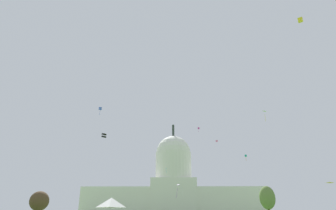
{
  "coord_description": "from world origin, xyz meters",
  "views": [
    {
      "loc": [
        0.18,
        -22.85,
        2.21
      ],
      "look_at": [
        -1.48,
        68.61,
        36.93
      ],
      "focal_mm": 31.11,
      "sensor_mm": 36.0,
      "label": 1
    }
  ],
  "objects_px": {
    "tree_east_mid": "(267,198)",
    "kite_turquoise_mid": "(246,156)",
    "kite_black_mid": "(104,136)",
    "kite_magenta_high": "(199,128)",
    "kite_gold_low": "(330,183)",
    "kite_yellow_high": "(300,20)",
    "kite_violet_low": "(177,187)",
    "capitol_building": "(174,190)",
    "kite_white_low": "(182,190)",
    "kite_blue_high": "(100,109)",
    "kite_pink_mid": "(217,141)",
    "tree_west_far": "(39,201)",
    "kite_lime_mid": "(265,112)",
    "kite_cyan_mid": "(167,169)"
  },
  "relations": [
    {
      "from": "tree_east_mid",
      "to": "kite_cyan_mid",
      "type": "bearing_deg",
      "value": 123.4
    },
    {
      "from": "kite_white_low",
      "to": "kite_magenta_high",
      "type": "height_order",
      "value": "kite_magenta_high"
    },
    {
      "from": "kite_white_low",
      "to": "kite_blue_high",
      "type": "bearing_deg",
      "value": 94.45
    },
    {
      "from": "tree_west_far",
      "to": "kite_pink_mid",
      "type": "relative_size",
      "value": 11.35
    },
    {
      "from": "kite_blue_high",
      "to": "kite_yellow_high",
      "type": "distance_m",
      "value": 69.08
    },
    {
      "from": "kite_white_low",
      "to": "kite_violet_low",
      "type": "bearing_deg",
      "value": 119.0
    },
    {
      "from": "tree_east_mid",
      "to": "kite_violet_low",
      "type": "distance_m",
      "value": 37.73
    },
    {
      "from": "kite_magenta_high",
      "to": "kite_turquoise_mid",
      "type": "height_order",
      "value": "kite_magenta_high"
    },
    {
      "from": "kite_blue_high",
      "to": "kite_gold_low",
      "type": "bearing_deg",
      "value": -8.17
    },
    {
      "from": "kite_white_low",
      "to": "kite_yellow_high",
      "type": "height_order",
      "value": "kite_yellow_high"
    },
    {
      "from": "kite_white_low",
      "to": "kite_blue_high",
      "type": "relative_size",
      "value": 1.39
    },
    {
      "from": "capitol_building",
      "to": "kite_violet_low",
      "type": "distance_m",
      "value": 114.32
    },
    {
      "from": "kite_yellow_high",
      "to": "kite_pink_mid",
      "type": "relative_size",
      "value": 1.65
    },
    {
      "from": "kite_white_low",
      "to": "kite_cyan_mid",
      "type": "bearing_deg",
      "value": -41.0
    },
    {
      "from": "kite_blue_high",
      "to": "kite_yellow_high",
      "type": "relative_size",
      "value": 2.06
    },
    {
      "from": "tree_west_far",
      "to": "kite_pink_mid",
      "type": "height_order",
      "value": "kite_pink_mid"
    },
    {
      "from": "kite_yellow_high",
      "to": "kite_violet_low",
      "type": "relative_size",
      "value": 0.36
    },
    {
      "from": "tree_east_mid",
      "to": "kite_gold_low",
      "type": "relative_size",
      "value": 7.57
    },
    {
      "from": "kite_lime_mid",
      "to": "kite_blue_high",
      "type": "bearing_deg",
      "value": 143.11
    },
    {
      "from": "kite_turquoise_mid",
      "to": "kite_pink_mid",
      "type": "bearing_deg",
      "value": -150.4
    },
    {
      "from": "kite_magenta_high",
      "to": "kite_turquoise_mid",
      "type": "xyz_separation_m",
      "value": [
        12.88,
        -67.77,
        -31.58
      ]
    },
    {
      "from": "kite_magenta_high",
      "to": "kite_gold_low",
      "type": "bearing_deg",
      "value": 117.14
    },
    {
      "from": "kite_gold_low",
      "to": "kite_magenta_high",
      "type": "height_order",
      "value": "kite_magenta_high"
    },
    {
      "from": "tree_west_far",
      "to": "kite_lime_mid",
      "type": "xyz_separation_m",
      "value": [
        76.19,
        -17.84,
        26.0
      ]
    },
    {
      "from": "kite_gold_low",
      "to": "kite_violet_low",
      "type": "distance_m",
      "value": 50.1
    },
    {
      "from": "kite_cyan_mid",
      "to": "kite_magenta_high",
      "type": "distance_m",
      "value": 35.71
    },
    {
      "from": "kite_black_mid",
      "to": "kite_magenta_high",
      "type": "bearing_deg",
      "value": -165.49
    },
    {
      "from": "kite_violet_low",
      "to": "capitol_building",
      "type": "bearing_deg",
      "value": 148.45
    },
    {
      "from": "kite_magenta_high",
      "to": "kite_white_low",
      "type": "bearing_deg",
      "value": 86.36
    },
    {
      "from": "tree_east_mid",
      "to": "kite_blue_high",
      "type": "relative_size",
      "value": 4.31
    },
    {
      "from": "kite_cyan_mid",
      "to": "kite_turquoise_mid",
      "type": "relative_size",
      "value": 1.01
    },
    {
      "from": "tree_west_far",
      "to": "tree_east_mid",
      "type": "bearing_deg",
      "value": 10.04
    },
    {
      "from": "capitol_building",
      "to": "kite_lime_mid",
      "type": "distance_m",
      "value": 138.54
    },
    {
      "from": "kite_gold_low",
      "to": "kite_turquoise_mid",
      "type": "height_order",
      "value": "kite_turquoise_mid"
    },
    {
      "from": "kite_cyan_mid",
      "to": "kite_gold_low",
      "type": "height_order",
      "value": "kite_cyan_mid"
    },
    {
      "from": "kite_white_low",
      "to": "kite_black_mid",
      "type": "relative_size",
      "value": 3.03
    },
    {
      "from": "tree_west_far",
      "to": "kite_white_low",
      "type": "distance_m",
      "value": 69.74
    },
    {
      "from": "kite_gold_low",
      "to": "kite_pink_mid",
      "type": "bearing_deg",
      "value": 128.9
    },
    {
      "from": "kite_pink_mid",
      "to": "kite_black_mid",
      "type": "bearing_deg",
      "value": 125.44
    },
    {
      "from": "kite_violet_low",
      "to": "kite_black_mid",
      "type": "xyz_separation_m",
      "value": [
        -20.84,
        -28.74,
        11.74
      ]
    },
    {
      "from": "kite_blue_high",
      "to": "kite_gold_low",
      "type": "relative_size",
      "value": 1.76
    },
    {
      "from": "kite_gold_low",
      "to": "kite_yellow_high",
      "type": "relative_size",
      "value": 1.17
    },
    {
      "from": "capitol_building",
      "to": "kite_black_mid",
      "type": "distance_m",
      "value": 144.19
    },
    {
      "from": "kite_magenta_high",
      "to": "kite_pink_mid",
      "type": "height_order",
      "value": "kite_magenta_high"
    },
    {
      "from": "kite_turquoise_mid",
      "to": "kite_blue_high",
      "type": "bearing_deg",
      "value": -132.67
    },
    {
      "from": "tree_east_mid",
      "to": "kite_turquoise_mid",
      "type": "bearing_deg",
      "value": 178.65
    },
    {
      "from": "tree_east_mid",
      "to": "kite_violet_low",
      "type": "relative_size",
      "value": 3.22
    },
    {
      "from": "tree_east_mid",
      "to": "kite_turquoise_mid",
      "type": "xyz_separation_m",
      "value": [
        -6.84,
        0.16,
        16.68
      ]
    },
    {
      "from": "tree_east_mid",
      "to": "capitol_building",
      "type": "bearing_deg",
      "value": 109.83
    },
    {
      "from": "capitol_building",
      "to": "tree_west_far",
      "type": "distance_m",
      "value": 126.55
    }
  ]
}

